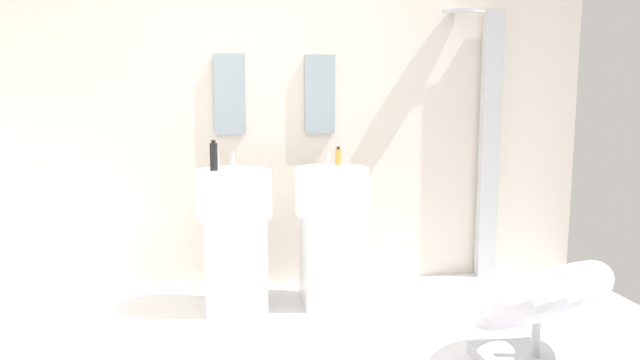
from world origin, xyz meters
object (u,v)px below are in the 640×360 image
lounge_chair (537,304)px  soap_bottle_black (214,156)px  soap_bottle_grey (215,160)px  pedestal_sink_left (235,233)px  shower_column (488,140)px  soap_bottle_amber (338,157)px  pedestal_sink_right (332,229)px

lounge_chair → soap_bottle_black: (-1.66, 1.22, 0.69)m
soap_bottle_grey → soap_bottle_black: size_ratio=0.74×
pedestal_sink_left → lounge_chair: 1.96m
shower_column → soap_bottle_grey: bearing=-170.2°
pedestal_sink_left → shower_column: bearing=11.9°
pedestal_sink_left → soap_bottle_amber: bearing=12.7°
pedestal_sink_left → soap_bottle_black: soap_bottle_black is taller
lounge_chair → soap_bottle_black: soap_bottle_black is taller
pedestal_sink_left → shower_column: 2.08m
lounge_chair → soap_bottle_amber: 1.71m
lounge_chair → soap_bottle_grey: size_ratio=7.42×
soap_bottle_amber → soap_bottle_black: 0.87m
pedestal_sink_left → pedestal_sink_right: bearing=0.0°
pedestal_sink_right → soap_bottle_black: (-0.78, 0.02, 0.51)m
soap_bottle_amber → pedestal_sink_left: bearing=-167.3°
lounge_chair → soap_bottle_black: 2.17m
pedestal_sink_left → soap_bottle_amber: 0.89m
pedestal_sink_left → lounge_chair: size_ratio=0.95×
shower_column → soap_bottle_black: (-2.09, -0.39, -0.04)m
shower_column → soap_bottle_amber: size_ratio=15.88×
soap_bottle_black → pedestal_sink_right: bearing=-1.5°
pedestal_sink_left → soap_bottle_black: (-0.13, 0.02, 0.51)m
pedestal_sink_left → lounge_chair: pedestal_sink_left is taller
pedestal_sink_left → pedestal_sink_right: 0.66m
shower_column → soap_bottle_amber: 1.25m
lounge_chair → soap_bottle_amber: soap_bottle_amber is taller
soap_bottle_grey → soap_bottle_amber: soap_bottle_grey is taller
soap_bottle_black → lounge_chair: bearing=-36.1°
soap_bottle_black → shower_column: bearing=10.6°
soap_bottle_grey → pedestal_sink_right: bearing=-3.9°
pedestal_sink_left → shower_column: shower_column is taller
shower_column → pedestal_sink_right: bearing=-162.4°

